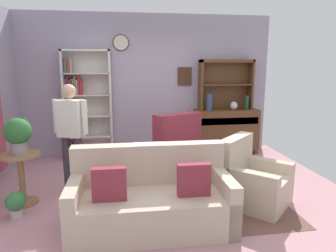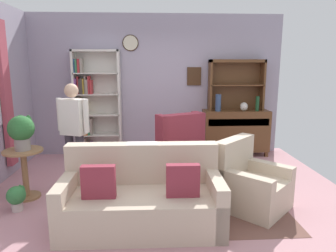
{
  "view_description": "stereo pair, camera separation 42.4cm",
  "coord_description": "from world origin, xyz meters",
  "px_view_note": "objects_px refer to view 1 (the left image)",
  "views": [
    {
      "loc": [
        -0.57,
        -4.13,
        1.83
      ],
      "look_at": [
        0.1,
        0.2,
        0.95
      ],
      "focal_mm": 33.03,
      "sensor_mm": 36.0,
      "label": 1
    },
    {
      "loc": [
        -0.15,
        -4.17,
        1.83
      ],
      "look_at": [
        0.1,
        0.2,
        0.95
      ],
      "focal_mm": 33.03,
      "sensor_mm": 36.0,
      "label": 2
    }
  ],
  "objects_px": {
    "vase_tall": "(209,102)",
    "coffee_table": "(160,170)",
    "sideboard": "(226,129)",
    "potted_plant_large": "(18,133)",
    "potted_plant_small": "(16,203)",
    "couch_floral": "(151,200)",
    "vase_round": "(234,106)",
    "plant_stand": "(21,173)",
    "armchair_floral": "(252,183)",
    "person_reading": "(71,130)",
    "book_stack": "(169,161)",
    "bottle_wine": "(247,103)",
    "wingback_chair": "(171,151)",
    "sideboard_hutch": "(226,78)",
    "bookshelf": "(84,107)"
  },
  "relations": [
    {
      "from": "bottle_wine",
      "to": "potted_plant_large",
      "type": "bearing_deg",
      "value": -154.83
    },
    {
      "from": "plant_stand",
      "to": "potted_plant_small",
      "type": "relative_size",
      "value": 2.13
    },
    {
      "from": "bottle_wine",
      "to": "wingback_chair",
      "type": "xyz_separation_m",
      "value": [
        -1.7,
        -0.92,
        -0.68
      ]
    },
    {
      "from": "bottle_wine",
      "to": "armchair_floral",
      "type": "bearing_deg",
      "value": -110.28
    },
    {
      "from": "bottle_wine",
      "to": "book_stack",
      "type": "relative_size",
      "value": 1.45
    },
    {
      "from": "plant_stand",
      "to": "coffee_table",
      "type": "distance_m",
      "value": 1.84
    },
    {
      "from": "plant_stand",
      "to": "couch_floral",
      "type": "bearing_deg",
      "value": -27.24
    },
    {
      "from": "couch_floral",
      "to": "book_stack",
      "type": "relative_size",
      "value": 8.99
    },
    {
      "from": "bottle_wine",
      "to": "plant_stand",
      "type": "bearing_deg",
      "value": -154.92
    },
    {
      "from": "book_stack",
      "to": "vase_round",
      "type": "bearing_deg",
      "value": 46.85
    },
    {
      "from": "vase_tall",
      "to": "potted_plant_large",
      "type": "height_order",
      "value": "vase_tall"
    },
    {
      "from": "bottle_wine",
      "to": "potted_plant_large",
      "type": "distance_m",
      "value": 4.24
    },
    {
      "from": "armchair_floral",
      "to": "book_stack",
      "type": "height_order",
      "value": "armchair_floral"
    },
    {
      "from": "bookshelf",
      "to": "potted_plant_large",
      "type": "height_order",
      "value": "bookshelf"
    },
    {
      "from": "armchair_floral",
      "to": "plant_stand",
      "type": "distance_m",
      "value": 3.05
    },
    {
      "from": "vase_tall",
      "to": "couch_floral",
      "type": "xyz_separation_m",
      "value": [
        -1.44,
        -2.65,
        -0.77
      ]
    },
    {
      "from": "potted_plant_small",
      "to": "sideboard",
      "type": "bearing_deg",
      "value": 33.74
    },
    {
      "from": "couch_floral",
      "to": "vase_round",
      "type": "bearing_deg",
      "value": 53.66
    },
    {
      "from": "potted_plant_small",
      "to": "person_reading",
      "type": "height_order",
      "value": "person_reading"
    },
    {
      "from": "sideboard",
      "to": "person_reading",
      "type": "distance_m",
      "value": 3.26
    },
    {
      "from": "bottle_wine",
      "to": "plant_stand",
      "type": "height_order",
      "value": "bottle_wine"
    },
    {
      "from": "sideboard",
      "to": "bottle_wine",
      "type": "height_order",
      "value": "bottle_wine"
    },
    {
      "from": "person_reading",
      "to": "book_stack",
      "type": "distance_m",
      "value": 1.46
    },
    {
      "from": "vase_round",
      "to": "coffee_table",
      "type": "bearing_deg",
      "value": -134.3
    },
    {
      "from": "couch_floral",
      "to": "potted_plant_small",
      "type": "relative_size",
      "value": 5.6
    },
    {
      "from": "armchair_floral",
      "to": "person_reading",
      "type": "xyz_separation_m",
      "value": [
        -2.4,
        0.8,
        0.62
      ]
    },
    {
      "from": "armchair_floral",
      "to": "wingback_chair",
      "type": "height_order",
      "value": "wingback_chair"
    },
    {
      "from": "vase_round",
      "to": "book_stack",
      "type": "distance_m",
      "value": 2.41
    },
    {
      "from": "vase_tall",
      "to": "coffee_table",
      "type": "xyz_separation_m",
      "value": [
        -1.23,
        -1.78,
        -0.73
      ]
    },
    {
      "from": "vase_round",
      "to": "plant_stand",
      "type": "distance_m",
      "value": 4.06
    },
    {
      "from": "sideboard_hutch",
      "to": "couch_floral",
      "type": "height_order",
      "value": "sideboard_hutch"
    },
    {
      "from": "bottle_wine",
      "to": "potted_plant_small",
      "type": "relative_size",
      "value": 0.9
    },
    {
      "from": "sideboard",
      "to": "potted_plant_large",
      "type": "bearing_deg",
      "value": -151.23
    },
    {
      "from": "potted_plant_large",
      "to": "plant_stand",
      "type": "bearing_deg",
      "value": 158.23
    },
    {
      "from": "plant_stand",
      "to": "bookshelf",
      "type": "bearing_deg",
      "value": 72.64
    },
    {
      "from": "sideboard",
      "to": "vase_round",
      "type": "bearing_deg",
      "value": -27.17
    },
    {
      "from": "sideboard",
      "to": "potted_plant_large",
      "type": "xyz_separation_m",
      "value": [
        -3.44,
        -1.89,
        0.46
      ]
    },
    {
      "from": "vase_round",
      "to": "armchair_floral",
      "type": "xyz_separation_m",
      "value": [
        -0.58,
        -2.28,
        -0.72
      ]
    },
    {
      "from": "couch_floral",
      "to": "coffee_table",
      "type": "xyz_separation_m",
      "value": [
        0.21,
        0.87,
        0.04
      ]
    },
    {
      "from": "potted_plant_small",
      "to": "couch_floral",
      "type": "bearing_deg",
      "value": -15.46
    },
    {
      "from": "couch_floral",
      "to": "book_stack",
      "type": "distance_m",
      "value": 1.02
    },
    {
      "from": "vase_round",
      "to": "armchair_floral",
      "type": "relative_size",
      "value": 0.16
    },
    {
      "from": "bookshelf",
      "to": "book_stack",
      "type": "bearing_deg",
      "value": -53.79
    },
    {
      "from": "vase_round",
      "to": "bottle_wine",
      "type": "xyz_separation_m",
      "value": [
        0.26,
        -0.02,
        0.06
      ]
    },
    {
      "from": "wingback_chair",
      "to": "coffee_table",
      "type": "xyz_separation_m",
      "value": [
        -0.31,
        -0.84,
        -0.03
      ]
    },
    {
      "from": "potted_plant_small",
      "to": "plant_stand",
      "type": "bearing_deg",
      "value": 94.76
    },
    {
      "from": "sideboard_hutch",
      "to": "potted_plant_small",
      "type": "bearing_deg",
      "value": -145.01
    },
    {
      "from": "potted_plant_small",
      "to": "person_reading",
      "type": "distance_m",
      "value": 1.18
    },
    {
      "from": "book_stack",
      "to": "potted_plant_large",
      "type": "bearing_deg",
      "value": -176.69
    },
    {
      "from": "vase_round",
      "to": "person_reading",
      "type": "bearing_deg",
      "value": -153.45
    }
  ]
}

